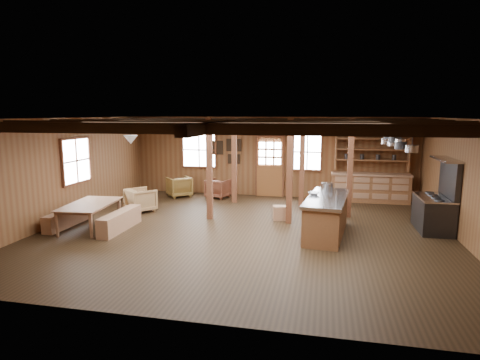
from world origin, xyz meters
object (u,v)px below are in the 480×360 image
object	(u,v)px
kitchen_island	(327,215)
dining_table	(92,216)
armchair_a	(179,187)
armchair_b	(218,188)
armchair_c	(141,200)
commercial_range	(436,207)

from	to	relation	value
kitchen_island	dining_table	size ratio (longest dim) A/B	1.41
dining_table	armchair_a	world-z (taller)	armchair_a
armchair_b	armchair_c	distance (m)	2.98
kitchen_island	armchair_c	world-z (taller)	kitchen_island
armchair_c	dining_table	bearing A→B (deg)	116.63
commercial_range	dining_table	distance (m)	8.70
commercial_range	armchair_c	xyz separation A→B (m)	(-8.12, 0.32, -0.25)
commercial_range	kitchen_island	bearing A→B (deg)	-161.16
commercial_range	armchair_b	distance (m)	6.94
commercial_range	armchair_b	size ratio (longest dim) A/B	2.52
commercial_range	armchair_c	world-z (taller)	commercial_range
commercial_range	armchair_c	bearing A→B (deg)	177.72
kitchen_island	dining_table	xyz separation A→B (m)	(-5.88, -0.69, -0.15)
armchair_a	armchair_b	xyz separation A→B (m)	(1.40, 0.10, -0.02)
kitchen_island	commercial_range	world-z (taller)	commercial_range
armchair_a	armchair_c	xyz separation A→B (m)	(-0.34, -2.32, -0.00)
commercial_range	armchair_b	xyz separation A→B (m)	(-6.37, 2.74, -0.27)
armchair_b	armchair_c	world-z (taller)	armchair_c
commercial_range	armchair_a	distance (m)	8.21
commercial_range	armchair_b	world-z (taller)	commercial_range
commercial_range	dining_table	size ratio (longest dim) A/B	1.00
dining_table	armchair_a	size ratio (longest dim) A/B	2.37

